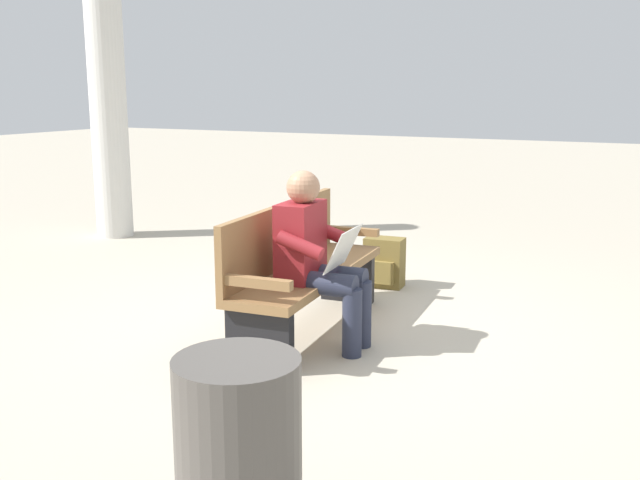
{
  "coord_description": "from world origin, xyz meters",
  "views": [
    {
      "loc": [
        4.41,
        2.33,
        1.71
      ],
      "look_at": [
        0.13,
        0.15,
        0.7
      ],
      "focal_mm": 41.01,
      "sensor_mm": 36.0,
      "label": 1
    }
  ],
  "objects": [
    {
      "name": "ground_plane",
      "position": [
        0.0,
        0.0,
        0.0
      ],
      "size": [
        40.0,
        40.0,
        0.0
      ],
      "primitive_type": "plane",
      "color": "#B7AD99"
    },
    {
      "name": "bench_near",
      "position": [
        0.01,
        -0.07,
        0.46
      ],
      "size": [
        1.84,
        0.64,
        0.9
      ],
      "rotation": [
        0.0,
        0.0,
        0.09
      ],
      "color": "olive",
      "rests_on": "ground"
    },
    {
      "name": "person_seated",
      "position": [
        0.26,
        0.19,
        0.63
      ],
      "size": [
        0.6,
        0.6,
        1.18
      ],
      "rotation": [
        0.0,
        0.0,
        0.09
      ],
      "color": "maroon",
      "rests_on": "ground"
    },
    {
      "name": "backpack",
      "position": [
        -1.33,
        0.03,
        0.21
      ],
      "size": [
        0.26,
        0.35,
        0.43
      ],
      "rotation": [
        0.0,
        0.0,
        4.8
      ],
      "color": "brown",
      "rests_on": "ground"
    },
    {
      "name": "support_pillar",
      "position": [
        -1.98,
        -3.62,
        1.61
      ],
      "size": [
        0.41,
        0.41,
        3.22
      ],
      "primitive_type": "cylinder",
      "color": "silver",
      "rests_on": "ground"
    },
    {
      "name": "trash_bin",
      "position": [
        2.44,
        1.0,
        0.4
      ],
      "size": [
        0.45,
        0.45,
        0.8
      ],
      "primitive_type": "cylinder",
      "color": "#514C47",
      "rests_on": "ground"
    }
  ]
}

